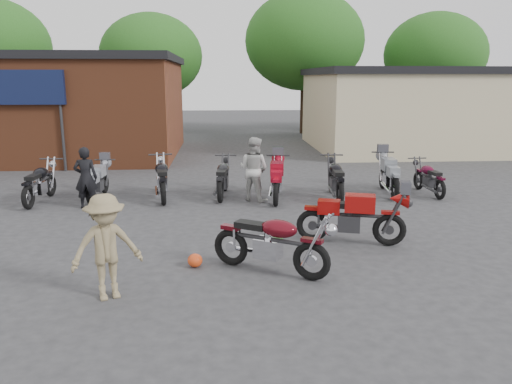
{
  "coord_description": "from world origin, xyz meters",
  "views": [
    {
      "loc": [
        -1.01,
        -8.47,
        3.31
      ],
      "look_at": [
        -0.28,
        2.04,
        0.9
      ],
      "focal_mm": 35.0,
      "sensor_mm": 36.0,
      "label": 1
    }
  ],
  "objects": [
    {
      "name": "person_tan",
      "position": [
        -2.77,
        -1.19,
        0.82
      ],
      "size": [
        1.22,
        0.98,
        1.64
      ],
      "primitive_type": "imported",
      "rotation": [
        0.0,
        0.0,
        0.41
      ],
      "color": "#8A7955",
      "rests_on": "ground"
    },
    {
      "name": "tree_1",
      "position": [
        -5.0,
        22.0,
        3.7
      ],
      "size": [
        5.92,
        5.92,
        7.4
      ],
      "primitive_type": null,
      "color": "#1B4B14",
      "rests_on": "ground"
    },
    {
      "name": "row_bike_0",
      "position": [
        -5.95,
        5.16,
        0.59
      ],
      "size": [
        0.79,
        2.08,
        1.18
      ],
      "primitive_type": null,
      "rotation": [
        0.0,
        0.0,
        1.52
      ],
      "color": "black",
      "rests_on": "ground"
    },
    {
      "name": "ground",
      "position": [
        0.0,
        0.0,
        0.0
      ],
      "size": [
        90.0,
        90.0,
        0.0
      ],
      "primitive_type": "plane",
      "color": "#303032"
    },
    {
      "name": "row_bike_1",
      "position": [
        -4.49,
        5.49,
        0.55
      ],
      "size": [
        0.71,
        1.91,
        1.09
      ],
      "primitive_type": null,
      "rotation": [
        0.0,
        0.0,
        1.52
      ],
      "color": "#989BA5",
      "rests_on": "ground"
    },
    {
      "name": "row_bike_5",
      "position": [
        2.18,
        5.04,
        0.61
      ],
      "size": [
        0.85,
        2.17,
        1.23
      ],
      "primitive_type": null,
      "rotation": [
        0.0,
        0.0,
        1.5
      ],
      "color": "black",
      "rests_on": "ground"
    },
    {
      "name": "helmet",
      "position": [
        -1.51,
        0.01,
        0.12
      ],
      "size": [
        0.33,
        0.33,
        0.25
      ],
      "primitive_type": "ellipsoid",
      "rotation": [
        0.0,
        0.0,
        0.28
      ],
      "color": "red",
      "rests_on": "ground"
    },
    {
      "name": "person_light",
      "position": [
        -0.14,
        4.94,
        0.88
      ],
      "size": [
        1.08,
        1.03,
        1.76
      ],
      "primitive_type": "imported",
      "rotation": [
        0.0,
        0.0,
        2.57
      ],
      "color": "#B4B4AF",
      "rests_on": "ground"
    },
    {
      "name": "stucco_building",
      "position": [
        8.5,
        15.0,
        1.75
      ],
      "size": [
        10.0,
        8.0,
        3.5
      ],
      "primitive_type": "cube",
      "color": "#BBB286",
      "rests_on": "ground"
    },
    {
      "name": "person_dark",
      "position": [
        -4.51,
        4.4,
        0.8
      ],
      "size": [
        0.61,
        0.42,
        1.61
      ],
      "primitive_type": "imported",
      "rotation": [
        0.0,
        0.0,
        3.21
      ],
      "color": "black",
      "rests_on": "ground"
    },
    {
      "name": "tree_3",
      "position": [
        12.0,
        22.0,
        3.8
      ],
      "size": [
        6.08,
        6.08,
        7.6
      ],
      "primitive_type": null,
      "color": "#1B4B14",
      "rests_on": "ground"
    },
    {
      "name": "row_bike_6",
      "position": [
        3.84,
        5.45,
        0.62
      ],
      "size": [
        0.92,
        2.19,
        1.24
      ],
      "primitive_type": null,
      "rotation": [
        0.0,
        0.0,
        1.47
      ],
      "color": "gray",
      "rests_on": "ground"
    },
    {
      "name": "row_bike_4",
      "position": [
        0.52,
        5.04,
        0.62
      ],
      "size": [
        1.0,
        2.21,
        1.24
      ],
      "primitive_type": null,
      "rotation": [
        0.0,
        0.0,
        1.43
      ],
      "color": "#A70D21",
      "rests_on": "ground"
    },
    {
      "name": "tree_2",
      "position": [
        4.0,
        22.0,
        4.4
      ],
      "size": [
        7.04,
        7.04,
        8.8
      ],
      "primitive_type": null,
      "color": "#1B4B14",
      "rests_on": "ground"
    },
    {
      "name": "row_bike_3",
      "position": [
        -0.98,
        5.5,
        0.59
      ],
      "size": [
        0.87,
        2.1,
        1.18
      ],
      "primitive_type": null,
      "rotation": [
        0.0,
        0.0,
        1.47
      ],
      "color": "black",
      "rests_on": "ground"
    },
    {
      "name": "brick_building",
      "position": [
        -9.0,
        14.0,
        2.0
      ],
      "size": [
        12.0,
        8.0,
        4.0
      ],
      "primitive_type": "cube",
      "color": "brown",
      "rests_on": "ground"
    },
    {
      "name": "vintage_motorcycle",
      "position": [
        -0.17,
        -0.35,
        0.62
      ],
      "size": [
        2.19,
        1.7,
        1.24
      ],
      "primitive_type": null,
      "rotation": [
        0.0,
        0.0,
        -0.54
      ],
      "color": "#530A13",
      "rests_on": "ground"
    },
    {
      "name": "row_bike_7",
      "position": [
        5.0,
        5.36,
        0.53
      ],
      "size": [
        0.72,
        1.85,
        1.05
      ],
      "primitive_type": null,
      "rotation": [
        0.0,
        0.0,
        1.64
      ],
      "color": "#4C0921",
      "rests_on": "ground"
    },
    {
      "name": "row_bike_2",
      "position": [
        -2.69,
        5.37,
        0.62
      ],
      "size": [
        1.01,
        2.23,
        1.25
      ],
      "primitive_type": null,
      "rotation": [
        0.0,
        0.0,
        1.71
      ],
      "color": "black",
      "rests_on": "ground"
    },
    {
      "name": "sportbike",
      "position": [
        1.63,
        1.11,
        0.62
      ],
      "size": [
        2.24,
        1.25,
        1.23
      ],
      "primitive_type": null,
      "rotation": [
        0.0,
        0.0,
        -0.27
      ],
      "color": "#A70F0D",
      "rests_on": "ground"
    }
  ]
}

